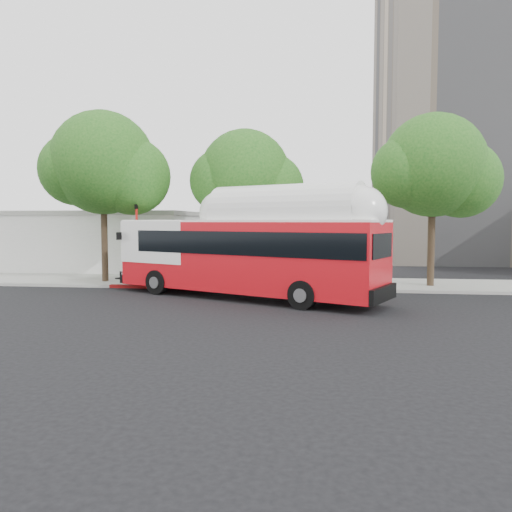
% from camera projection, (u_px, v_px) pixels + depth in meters
% --- Properties ---
extents(ground, '(120.00, 120.00, 0.00)m').
position_uv_depth(ground, '(247.00, 302.00, 21.91)').
color(ground, black).
rests_on(ground, ground).
extents(sidewalk, '(60.00, 5.00, 0.15)m').
position_uv_depth(sidewalk, '(264.00, 283.00, 28.34)').
color(sidewalk, gray).
rests_on(sidewalk, ground).
extents(curb_strip, '(60.00, 0.30, 0.15)m').
position_uv_depth(curb_strip, '(258.00, 289.00, 25.77)').
color(curb_strip, gray).
rests_on(curb_strip, ground).
extents(red_curb_segment, '(10.00, 0.32, 0.16)m').
position_uv_depth(red_curb_segment, '(201.00, 288.00, 26.14)').
color(red_curb_segment, maroon).
rests_on(red_curb_segment, ground).
extents(street_tree_left, '(6.67, 5.80, 9.74)m').
position_uv_depth(street_tree_left, '(111.00, 167.00, 28.03)').
color(street_tree_left, '#2D2116').
rests_on(street_tree_left, ground).
extents(street_tree_mid, '(5.75, 5.00, 8.62)m').
position_uv_depth(street_tree_mid, '(252.00, 179.00, 27.57)').
color(street_tree_mid, '#2D2116').
rests_on(street_tree_mid, ground).
extents(street_tree_right, '(6.21, 5.40, 9.18)m').
position_uv_depth(street_tree_right, '(441.00, 170.00, 26.08)').
color(street_tree_right, '#2D2116').
rests_on(street_tree_right, ground).
extents(apartment_tower, '(18.00, 18.00, 37.00)m').
position_uv_depth(apartment_tower, '(483.00, 69.00, 46.12)').
color(apartment_tower, tan).
rests_on(apartment_tower, ground).
extents(low_commercial_bldg, '(16.20, 10.20, 4.25)m').
position_uv_depth(low_commercial_bldg, '(90.00, 240.00, 37.38)').
color(low_commercial_bldg, silver).
rests_on(low_commercial_bldg, ground).
extents(transit_bus, '(13.74, 8.09, 4.15)m').
position_uv_depth(transit_bus, '(246.00, 256.00, 22.98)').
color(transit_bus, red).
rests_on(transit_bus, ground).
extents(signal_pole, '(0.13, 0.42, 4.47)m').
position_uv_depth(signal_pole, '(137.00, 245.00, 26.97)').
color(signal_pole, '#A61511').
rests_on(signal_pole, ground).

